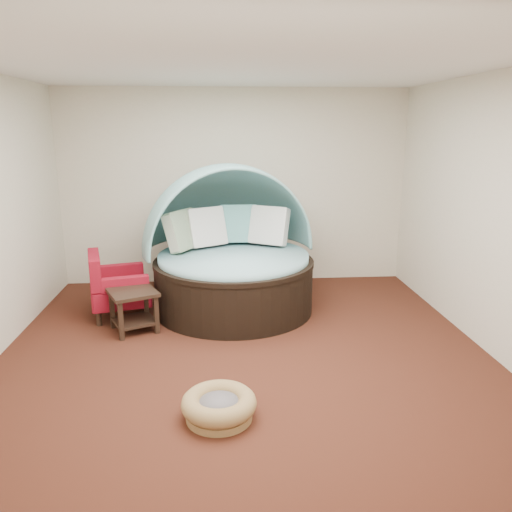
{
  "coord_description": "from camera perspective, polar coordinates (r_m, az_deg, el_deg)",
  "views": [
    {
      "loc": [
        -0.24,
        -4.77,
        2.26
      ],
      "look_at": [
        0.16,
        0.6,
        0.86
      ],
      "focal_mm": 35.0,
      "sensor_mm": 36.0,
      "label": 1
    }
  ],
  "objects": [
    {
      "name": "floor",
      "position": [
        5.28,
        -1.31,
        -10.78
      ],
      "size": [
        5.0,
        5.0,
        0.0
      ],
      "primitive_type": "plane",
      "color": "#461E14",
      "rests_on": "ground"
    },
    {
      "name": "wall_back",
      "position": [
        7.32,
        -2.43,
        7.79
      ],
      "size": [
        5.0,
        0.0,
        5.0
      ],
      "primitive_type": "plane",
      "rotation": [
        1.57,
        0.0,
        0.0
      ],
      "color": "beige",
      "rests_on": "floor"
    },
    {
      "name": "wall_front",
      "position": [
        2.44,
        1.69,
        -6.07
      ],
      "size": [
        5.0,
        0.0,
        5.0
      ],
      "primitive_type": "plane",
      "rotation": [
        -1.57,
        0.0,
        0.0
      ],
      "color": "beige",
      "rests_on": "floor"
    },
    {
      "name": "wall_right",
      "position": [
        5.57,
        25.32,
        4.28
      ],
      "size": [
        0.0,
        5.0,
        5.0
      ],
      "primitive_type": "plane",
      "rotation": [
        1.57,
        0.0,
        -1.57
      ],
      "color": "beige",
      "rests_on": "floor"
    },
    {
      "name": "ceiling",
      "position": [
        4.81,
        -1.51,
        21.01
      ],
      "size": [
        5.0,
        5.0,
        0.0
      ],
      "primitive_type": "plane",
      "rotation": [
        3.14,
        0.0,
        0.0
      ],
      "color": "white",
      "rests_on": "wall_back"
    },
    {
      "name": "canopy_daybed",
      "position": [
        6.28,
        -2.9,
        1.54
      ],
      "size": [
        2.49,
        2.44,
        1.83
      ],
      "rotation": [
        0.0,
        0.0,
        0.26
      ],
      "color": "black",
      "rests_on": "floor"
    },
    {
      "name": "pet_basket",
      "position": [
        4.15,
        -4.25,
        -16.71
      ],
      "size": [
        0.78,
        0.78,
        0.21
      ],
      "rotation": [
        0.0,
        0.0,
        -0.36
      ],
      "color": "brown",
      "rests_on": "floor"
    },
    {
      "name": "red_armchair",
      "position": [
        6.33,
        -15.77,
        -3.38
      ],
      "size": [
        0.84,
        0.84,
        0.81
      ],
      "rotation": [
        0.0,
        0.0,
        0.25
      ],
      "color": "black",
      "rests_on": "floor"
    },
    {
      "name": "side_table",
      "position": [
        5.83,
        -13.83,
        -5.46
      ],
      "size": [
        0.66,
        0.66,
        0.48
      ],
      "rotation": [
        0.0,
        0.0,
        0.43
      ],
      "color": "black",
      "rests_on": "floor"
    }
  ]
}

